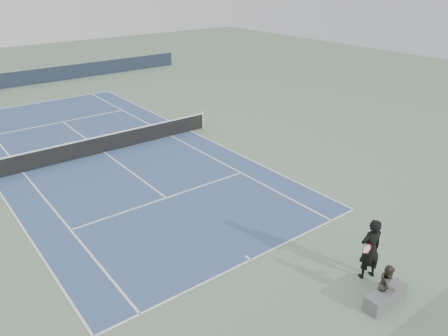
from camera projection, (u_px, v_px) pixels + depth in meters
ground at (104, 152)px, 23.12m from camera, size 80.00×80.00×0.00m
court_surface at (104, 152)px, 23.12m from camera, size 10.97×23.77×0.01m
tennis_net at (103, 144)px, 22.91m from camera, size 12.90×0.10×1.07m
windscreen_far at (14, 80)px, 35.76m from camera, size 30.00×0.25×1.20m
tennis_player at (370, 249)px, 13.38m from camera, size 0.91×0.76×2.06m
tennis_ball at (379, 286)px, 13.30m from camera, size 0.07×0.07×0.07m
spectator_bench at (386, 290)px, 12.49m from camera, size 1.57×0.86×1.32m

